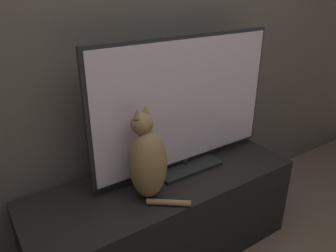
% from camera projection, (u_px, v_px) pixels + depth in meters
% --- Properties ---
extents(wall_back, '(4.80, 0.05, 2.60)m').
position_uv_depth(wall_back, '(129.00, 11.00, 1.60)').
color(wall_back, '#60564C').
rests_on(wall_back, ground_plane).
extents(tv_stand, '(1.44, 0.51, 0.49)m').
position_uv_depth(tv_stand, '(164.00, 218.00, 1.80)').
color(tv_stand, black).
rests_on(tv_stand, ground_plane).
extents(tv, '(1.07, 0.22, 0.72)m').
position_uv_depth(tv, '(185.00, 107.00, 1.69)').
color(tv, black).
rests_on(tv, tv_stand).
extents(cat, '(0.24, 0.30, 0.45)m').
position_uv_depth(cat, '(147.00, 162.00, 1.51)').
color(cat, '#997547').
rests_on(cat, tv_stand).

